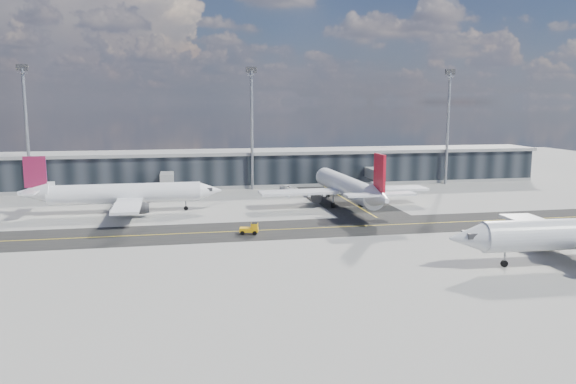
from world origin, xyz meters
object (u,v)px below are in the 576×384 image
airliner_af (123,194)px  service_van (287,188)px  airliner_redtail (347,187)px  baggage_tug (251,229)px

airliner_af → service_van: (35.42, 20.35, -3.01)m
airliner_redtail → baggage_tug: (-21.79, -19.81, -3.10)m
airliner_redtail → baggage_tug: size_ratio=13.04×
airliner_redtail → baggage_tug: 29.61m
baggage_tug → service_van: bearing=175.0°
service_van → airliner_af: bearing=-162.6°
baggage_tug → airliner_af: bearing=-122.6°
baggage_tug → service_van: baggage_tug is taller
airliner_redtail → service_van: (-7.99, 22.63, -3.38)m
airliner_redtail → service_van: airliner_redtail is taller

